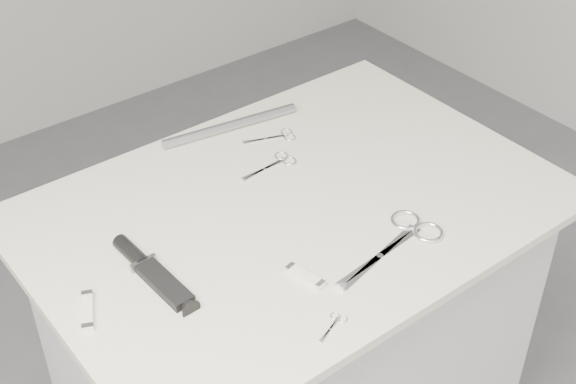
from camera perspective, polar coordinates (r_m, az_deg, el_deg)
plinth at (r=1.86m, az=0.36°, el=-12.33°), size 0.90×0.60×0.90m
display_board at (r=1.54m, az=0.43°, el=-1.13°), size 1.00×0.70×0.02m
large_shears at (r=1.47m, az=8.24°, el=-3.17°), size 0.25×0.11×0.01m
embroidery_scissors_a at (r=1.64m, az=-0.82°, el=2.07°), size 0.13×0.06×0.00m
embroidery_scissors_b at (r=1.72m, az=-0.72°, el=3.96°), size 0.11×0.07×0.00m
tiny_scissors at (r=1.30m, az=3.28°, el=-9.36°), size 0.07×0.04×0.00m
sheathed_knife at (r=1.40m, az=-9.86°, el=-5.43°), size 0.05×0.21×0.03m
pocket_knife_a at (r=1.35m, az=-14.07°, el=-8.19°), size 0.05×0.08×0.01m
pocket_knife_b at (r=1.37m, az=1.22°, el=-6.04°), size 0.03×0.08×0.01m
metal_rail at (r=1.74m, az=-4.11°, el=4.73°), size 0.31×0.07×0.02m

